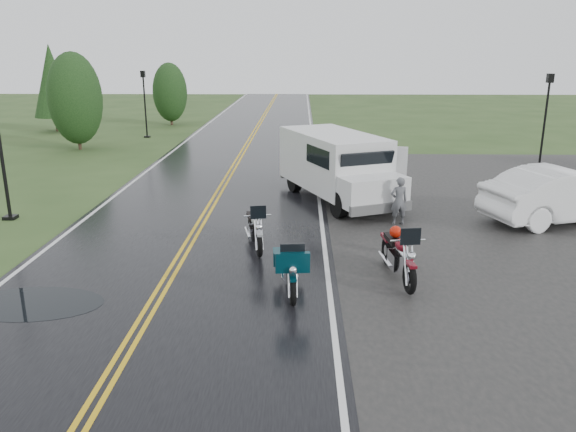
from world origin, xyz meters
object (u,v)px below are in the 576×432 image
(motorcycle_red, at_px, (410,265))
(person_at_van, at_px, (399,202))
(motorcycle_teal, at_px, (293,279))
(van_white, at_px, (340,181))
(lamp_post_near_left, at_px, (0,148))
(lamp_post_far_right, at_px, (545,120))
(motorcycle_silver, at_px, (259,235))
(sedan_white, at_px, (565,196))
(lamp_post_far_left, at_px, (145,104))

(motorcycle_red, distance_m, person_at_van, 5.38)
(motorcycle_teal, distance_m, van_white, 6.84)
(lamp_post_near_left, bearing_deg, motorcycle_red, -25.72)
(motorcycle_teal, xyz_separation_m, lamp_post_far_right, (11.41, 15.54, 1.48))
(motorcycle_red, xyz_separation_m, lamp_post_far_right, (8.85, 14.89, 1.42))
(van_white, bearing_deg, motorcycle_red, -102.12)
(motorcycle_silver, xyz_separation_m, lamp_post_near_left, (-8.33, 3.44, 1.66))
(person_at_van, height_order, lamp_post_far_right, lamp_post_far_right)
(motorcycle_red, bearing_deg, lamp_post_near_left, 147.60)
(motorcycle_silver, bearing_deg, motorcycle_red, -44.66)
(van_white, bearing_deg, motorcycle_silver, -144.60)
(motorcycle_red, relative_size, motorcycle_teal, 1.09)
(lamp_post_near_left, distance_m, lamp_post_far_right, 22.62)
(motorcycle_red, distance_m, lamp_post_far_right, 17.38)
(motorcycle_silver, bearing_deg, motorcycle_teal, -84.26)
(motorcycle_teal, relative_size, motorcycle_silver, 1.00)
(motorcycle_teal, distance_m, motorcycle_silver, 3.04)
(sedan_white, xyz_separation_m, lamp_post_far_right, (2.97, 9.11, 1.29))
(lamp_post_far_right, bearing_deg, motorcycle_red, -120.74)
(motorcycle_silver, distance_m, lamp_post_far_left, 23.08)
(motorcycle_red, relative_size, motorcycle_silver, 1.10)
(sedan_white, bearing_deg, motorcycle_red, 116.56)
(lamp_post_far_right, bearing_deg, lamp_post_far_left, 157.45)
(motorcycle_teal, height_order, person_at_van, person_at_van)
(van_white, distance_m, lamp_post_far_left, 20.74)
(motorcycle_red, bearing_deg, lamp_post_far_left, 110.51)
(motorcycle_silver, height_order, lamp_post_near_left, lamp_post_near_left)
(lamp_post_near_left, bearing_deg, sedan_white, 0.30)
(motorcycle_silver, height_order, lamp_post_far_left, lamp_post_far_left)
(motorcycle_teal, height_order, van_white, van_white)
(lamp_post_near_left, bearing_deg, lamp_post_far_left, 91.02)
(motorcycle_red, xyz_separation_m, sedan_white, (5.88, 5.78, 0.13))
(motorcycle_teal, height_order, motorcycle_silver, motorcycle_teal)
(motorcycle_red, distance_m, sedan_white, 8.25)
(sedan_white, bearing_deg, lamp_post_far_right, -35.99)
(motorcycle_red, xyz_separation_m, van_white, (-1.16, 6.01, 0.50))
(sedan_white, relative_size, lamp_post_near_left, 1.13)
(sedan_white, distance_m, lamp_post_near_left, 17.75)
(motorcycle_teal, bearing_deg, lamp_post_far_left, 106.89)
(van_white, bearing_deg, lamp_post_near_left, 158.68)
(motorcycle_teal, xyz_separation_m, person_at_van, (3.19, 6.00, 0.08))
(motorcycle_silver, relative_size, person_at_van, 1.51)
(van_white, bearing_deg, motorcycle_teal, -124.89)
(motorcycle_teal, xyz_separation_m, lamp_post_far_left, (-9.57, 24.25, 1.40))
(person_at_van, distance_m, sedan_white, 5.27)
(van_white, xyz_separation_m, lamp_post_far_right, (10.02, 8.87, 0.92))
(motorcycle_teal, height_order, lamp_post_far_right, lamp_post_far_right)
(motorcycle_teal, distance_m, lamp_post_far_right, 19.34)
(motorcycle_silver, relative_size, van_white, 0.36)
(motorcycle_silver, xyz_separation_m, sedan_white, (9.36, 3.54, 0.20))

